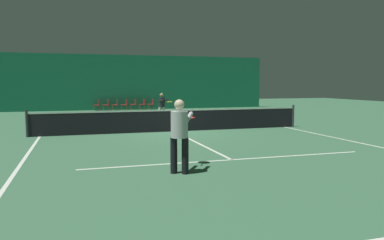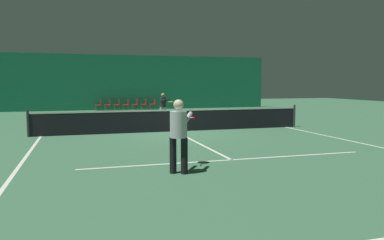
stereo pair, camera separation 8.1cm
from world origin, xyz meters
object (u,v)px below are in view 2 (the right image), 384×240
Objects in this scene: player_far at (163,104)px; courtside_chair_6 at (153,103)px; courtside_chair_0 at (99,104)px; player_near at (179,131)px; courtside_chair_1 at (108,104)px; courtside_chair_5 at (145,104)px; tennis_net at (175,120)px; courtside_chair_2 at (118,104)px; courtside_chair_4 at (136,104)px; courtside_chair_3 at (127,104)px.

player_far reaches higher than courtside_chair_6.
player_near is at bearing 2.13° from courtside_chair_0.
player_near reaches higher than courtside_chair_1.
courtside_chair_0 is at bearing -90.00° from courtside_chair_1.
courtside_chair_1 is at bearing -90.00° from courtside_chair_6.
courtside_chair_1 is at bearing -90.00° from courtside_chair_5.
courtside_chair_2 is (-1.15, 13.83, -0.03)m from tennis_net.
courtside_chair_4 is 1.00× the size of courtside_chair_5.
courtside_chair_1 is 1.00× the size of courtside_chair_6.
tennis_net is 14.29× the size of courtside_chair_4.
player_far is 1.84× the size of courtside_chair_3.
courtside_chair_6 is (2.12, 0.00, 0.00)m from courtside_chair_3.
player_near is at bearing -1.68° from courtside_chair_2.
tennis_net is 14.29× the size of courtside_chair_5.
courtside_chair_6 is at bearing 83.08° from tennis_net.
courtside_chair_2 and courtside_chair_3 have the same top height.
courtside_chair_4 is at bearing 90.00° from courtside_chair_3.
courtside_chair_3 is 1.00× the size of courtside_chair_4.
courtside_chair_3 is at bearing 90.00° from courtside_chair_2.
courtside_chair_4 is at bearing 90.00° from courtside_chair_1.
courtside_chair_3 is (0.71, 0.00, 0.00)m from courtside_chair_2.
tennis_net reaches higher than courtside_chair_3.
courtside_chair_3 is (-0.44, 13.83, -0.03)m from tennis_net.
courtside_chair_5 is (0.97, 13.83, -0.03)m from tennis_net.
player_near is at bearing -9.21° from courtside_chair_6.
courtside_chair_4 is 1.41m from courtside_chair_6.
courtside_chair_4 is at bearing 23.78° from player_near.
courtside_chair_5 is (3.54, 0.00, 0.00)m from courtside_chair_0.
courtside_chair_5 is at bearing 90.00° from courtside_chair_3.
courtside_chair_3 and courtside_chair_5 have the same top height.
player_far is 8.89m from courtside_chair_3.
courtside_chair_0 is 3.54m from courtside_chair_5.
courtside_chair_6 is at bearing 90.00° from courtside_chair_1.
courtside_chair_6 is (4.24, 0.00, 0.00)m from courtside_chair_0.
tennis_net is 14.29× the size of courtside_chair_6.
tennis_net is 13.84m from courtside_chair_3.
courtside_chair_4 is at bearing 88.91° from tennis_net.
courtside_chair_3 is (2.12, 0.00, 0.00)m from courtside_chair_0.
courtside_chair_3 is at bearing -90.00° from courtside_chair_6.
courtside_chair_0 is 2.12m from courtside_chair_3.
courtside_chair_0 and courtside_chair_2 have the same top height.
courtside_chair_5 is at bearing 21.90° from player_near.
courtside_chair_4 and courtside_chair_6 have the same top height.
player_near is at bearing -7.34° from courtside_chair_5.
player_far reaches higher than tennis_net.
player_far reaches higher than courtside_chair_3.
player_near is 2.07× the size of courtside_chair_5.
courtside_chair_0 is 1.41m from courtside_chair_2.
courtside_chair_5 and courtside_chair_6 have the same top height.
courtside_chair_2 is 1.00× the size of courtside_chair_4.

